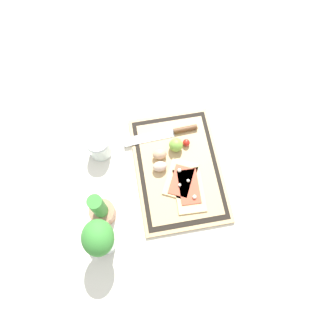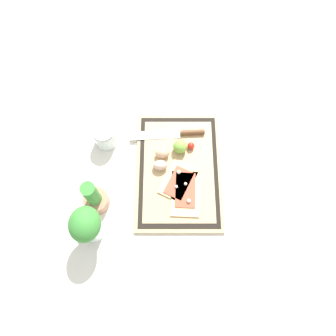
{
  "view_description": "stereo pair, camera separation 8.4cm",
  "coord_description": "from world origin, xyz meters",
  "px_view_note": "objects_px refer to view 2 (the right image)",
  "views": [
    {
      "loc": [
        -0.47,
        0.13,
        1.24
      ],
      "look_at": [
        0.0,
        0.04,
        0.03
      ],
      "focal_mm": 35.0,
      "sensor_mm": 36.0,
      "label": 1
    },
    {
      "loc": [
        -0.48,
        0.04,
        1.24
      ],
      "look_at": [
        0.0,
        0.04,
        0.03
      ],
      "focal_mm": 35.0,
      "sensor_mm": 36.0,
      "label": 2
    }
  ],
  "objects_px": {
    "knife": "(180,133)",
    "egg_brown": "(162,153)",
    "lime": "(180,147)",
    "sauce_jar": "(105,137)",
    "herb_glass": "(87,226)",
    "herb_pot": "(95,198)",
    "cherry_tomato_red": "(191,146)",
    "pizza_slice_far": "(179,181)",
    "pizza_slice_near": "(185,193)",
    "egg_pink": "(160,165)"
  },
  "relations": [
    {
      "from": "knife",
      "to": "lime",
      "type": "bearing_deg",
      "value": 179.76
    },
    {
      "from": "sauce_jar",
      "to": "herb_glass",
      "type": "relative_size",
      "value": 0.47
    },
    {
      "from": "lime",
      "to": "sauce_jar",
      "type": "distance_m",
      "value": 0.31
    },
    {
      "from": "pizza_slice_far",
      "to": "pizza_slice_near",
      "type": "bearing_deg",
      "value": -155.38
    },
    {
      "from": "egg_pink",
      "to": "sauce_jar",
      "type": "relative_size",
      "value": 0.61
    },
    {
      "from": "cherry_tomato_red",
      "to": "herb_glass",
      "type": "height_order",
      "value": "herb_glass"
    },
    {
      "from": "lime",
      "to": "cherry_tomato_red",
      "type": "bearing_deg",
      "value": -78.36
    },
    {
      "from": "knife",
      "to": "lime",
      "type": "distance_m",
      "value": 0.07
    },
    {
      "from": "egg_brown",
      "to": "egg_pink",
      "type": "bearing_deg",
      "value": 171.48
    },
    {
      "from": "egg_pink",
      "to": "sauce_jar",
      "type": "bearing_deg",
      "value": 61.4
    },
    {
      "from": "knife",
      "to": "cherry_tomato_red",
      "type": "distance_m",
      "value": 0.08
    },
    {
      "from": "lime",
      "to": "sauce_jar",
      "type": "height_order",
      "value": "sauce_jar"
    },
    {
      "from": "pizza_slice_near",
      "to": "pizza_slice_far",
      "type": "relative_size",
      "value": 0.97
    },
    {
      "from": "sauce_jar",
      "to": "lime",
      "type": "bearing_deg",
      "value": -98.47
    },
    {
      "from": "pizza_slice_far",
      "to": "herb_glass",
      "type": "height_order",
      "value": "herb_glass"
    },
    {
      "from": "cherry_tomato_red",
      "to": "sauce_jar",
      "type": "xyz_separation_m",
      "value": [
        0.04,
        0.35,
        0.01
      ]
    },
    {
      "from": "lime",
      "to": "knife",
      "type": "bearing_deg",
      "value": -0.24
    },
    {
      "from": "lime",
      "to": "herb_glass",
      "type": "xyz_separation_m",
      "value": [
        -0.34,
        0.33,
        0.08
      ]
    },
    {
      "from": "cherry_tomato_red",
      "to": "herb_pot",
      "type": "height_order",
      "value": "herb_pot"
    },
    {
      "from": "herb_pot",
      "to": "sauce_jar",
      "type": "xyz_separation_m",
      "value": [
        0.27,
        -0.02,
        -0.02
      ]
    },
    {
      "from": "herb_pot",
      "to": "knife",
      "type": "bearing_deg",
      "value": -47.7
    },
    {
      "from": "cherry_tomato_red",
      "to": "herb_pot",
      "type": "distance_m",
      "value": 0.44
    },
    {
      "from": "pizza_slice_near",
      "to": "egg_pink",
      "type": "height_order",
      "value": "egg_pink"
    },
    {
      "from": "herb_glass",
      "to": "pizza_slice_near",
      "type": "bearing_deg",
      "value": -66.64
    },
    {
      "from": "cherry_tomato_red",
      "to": "herb_pot",
      "type": "xyz_separation_m",
      "value": [
        -0.23,
        0.37,
        0.03
      ]
    },
    {
      "from": "knife",
      "to": "egg_brown",
      "type": "height_order",
      "value": "egg_brown"
    },
    {
      "from": "pizza_slice_far",
      "to": "lime",
      "type": "distance_m",
      "value": 0.14
    },
    {
      "from": "pizza_slice_far",
      "to": "lime",
      "type": "height_order",
      "value": "lime"
    },
    {
      "from": "pizza_slice_near",
      "to": "lime",
      "type": "relative_size",
      "value": 3.32
    },
    {
      "from": "pizza_slice_far",
      "to": "egg_brown",
      "type": "height_order",
      "value": "egg_brown"
    },
    {
      "from": "pizza_slice_far",
      "to": "egg_brown",
      "type": "relative_size",
      "value": 3.39
    },
    {
      "from": "egg_pink",
      "to": "herb_pot",
      "type": "xyz_separation_m",
      "value": [
        -0.14,
        0.24,
        0.03
      ]
    },
    {
      "from": "lime",
      "to": "cherry_tomato_red",
      "type": "xyz_separation_m",
      "value": [
        0.01,
        -0.05,
        -0.01
      ]
    },
    {
      "from": "herb_pot",
      "to": "sauce_jar",
      "type": "height_order",
      "value": "herb_pot"
    },
    {
      "from": "egg_brown",
      "to": "herb_glass",
      "type": "height_order",
      "value": "herb_glass"
    },
    {
      "from": "pizza_slice_far",
      "to": "egg_brown",
      "type": "bearing_deg",
      "value": 31.1
    },
    {
      "from": "egg_pink",
      "to": "sauce_jar",
      "type": "height_order",
      "value": "sauce_jar"
    },
    {
      "from": "knife",
      "to": "herb_glass",
      "type": "relative_size",
      "value": 1.55
    },
    {
      "from": "pizza_slice_far",
      "to": "egg_pink",
      "type": "xyz_separation_m",
      "value": [
        0.06,
        0.08,
        0.02
      ]
    },
    {
      "from": "herb_pot",
      "to": "sauce_jar",
      "type": "bearing_deg",
      "value": -3.57
    },
    {
      "from": "herb_pot",
      "to": "herb_glass",
      "type": "bearing_deg",
      "value": 177.29
    },
    {
      "from": "pizza_slice_near",
      "to": "cherry_tomato_red",
      "type": "distance_m",
      "value": 0.2
    },
    {
      "from": "herb_pot",
      "to": "herb_glass",
      "type": "height_order",
      "value": "herb_glass"
    },
    {
      "from": "knife",
      "to": "herb_pot",
      "type": "height_order",
      "value": "herb_pot"
    },
    {
      "from": "cherry_tomato_red",
      "to": "egg_brown",
      "type": "bearing_deg",
      "value": 106.91
    },
    {
      "from": "egg_pink",
      "to": "lime",
      "type": "height_order",
      "value": "lime"
    },
    {
      "from": "herb_pot",
      "to": "cherry_tomato_red",
      "type": "bearing_deg",
      "value": -57.76
    },
    {
      "from": "lime",
      "to": "herb_pot",
      "type": "xyz_separation_m",
      "value": [
        -0.22,
        0.32,
        0.02
      ]
    },
    {
      "from": "pizza_slice_far",
      "to": "herb_glass",
      "type": "distance_m",
      "value": 0.39
    },
    {
      "from": "egg_brown",
      "to": "lime",
      "type": "height_order",
      "value": "lime"
    }
  ]
}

